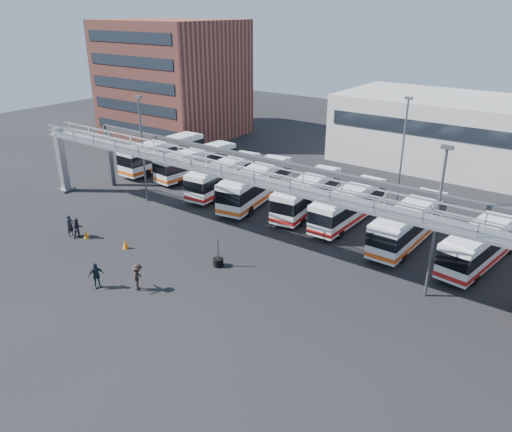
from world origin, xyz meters
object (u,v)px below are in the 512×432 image
Objects in this scene: bus_1 at (197,162)px; pedestrian_d at (96,275)px; bus_0 at (163,153)px; cone_right at (125,244)px; light_pole_back at (403,146)px; bus_2 at (225,175)px; bus_5 at (349,205)px; pedestrian_b at (78,228)px; bus_6 at (409,223)px; cone_left at (86,234)px; bus_7 at (482,242)px; pedestrian_a at (70,226)px; tire_stack at (218,261)px; bus_4 at (307,193)px; pedestrian_c at (138,277)px; bus_3 at (256,184)px; light_pole_left at (142,144)px; light_pole_mid at (437,216)px.

bus_1 is 5.69× the size of pedestrian_d.
bus_0 is 15.03× the size of cone_right.
bus_2 is at bearing -154.52° from light_pole_back.
bus_5 is 23.01m from pedestrian_b.
bus_6 reaches higher than bus_5.
cone_left is at bearing -72.35° from bus_1.
cone_left is at bearing -143.39° from bus_7.
bus_0 is 5.91× the size of pedestrian_a.
tire_stack is (11.92, 2.83, 0.02)m from cone_left.
pedestrian_c is at bearing -101.30° from bus_4.
cone_right is at bearing -51.07° from bus_0.
bus_3 is (10.02, -2.38, 0.15)m from bus_1.
pedestrian_b is at bearing 40.01° from pedestrian_c.
cone_right is (-13.45, -22.20, -5.35)m from light_pole_back.
bus_5 reaches higher than pedestrian_c.
light_pole_back is at bearing 118.50° from bus_6.
bus_2 is 16.05m from pedestrian_b.
light_pole_left is 0.97× the size of bus_1.
bus_6 reaches higher than cone_left.
light_pole_back reaches higher than cone_left.
light_pole_back reaches higher than bus_0.
tire_stack reaches higher than pedestrian_c.
bus_6 is at bearing 0.20° from bus_1.
light_pole_back is at bearing 118.07° from light_pole_mid.
tire_stack reaches higher than cone_right.
bus_4 is at bearing 0.40° from bus_1.
light_pole_back is at bearing 148.18° from bus_7.
cone_left is (2.40, -8.86, -5.38)m from light_pole_left.
pedestrian_c is (-6.17, -18.64, -0.74)m from bus_5.
bus_6 is 5.62m from bus_7.
tire_stack is (9.85, -12.63, -1.37)m from bus_2.
light_pole_left is 14.61× the size of cone_left.
light_pole_left reaches higher than bus_3.
bus_4 is 20.91m from pedestrian_a.
bus_1 reaches higher than bus_7.
bus_7 is 19.46m from tire_stack.
bus_2 is at bearing 98.00° from cone_right.
bus_3 is at bearing -7.12° from bus_0.
cone_left is (-2.08, -15.46, -1.39)m from bus_2.
bus_3 is 6.62× the size of pedestrian_b.
bus_3 is at bearing -6.44° from pedestrian_b.
bus_3 reaches higher than bus_6.
bus_6 is at bearing -6.64° from bus_2.
bus_0 is 26.85m from pedestrian_d.
pedestrian_a is 9.41m from pedestrian_d.
cone_right is 8.06m from tire_stack.
bus_0 is 1.07× the size of bus_2.
bus_4 is at bearing -41.70° from pedestrian_c.
light_pole_back is 8.35m from bus_5.
cone_left is at bearing -144.03° from bus_6.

